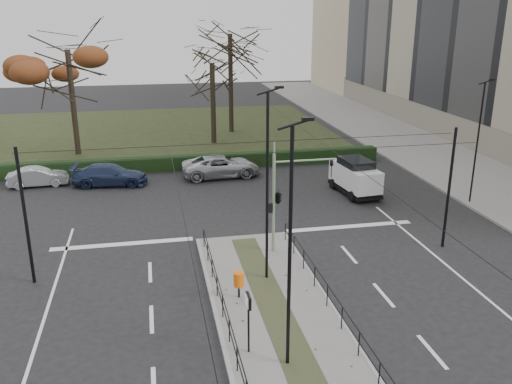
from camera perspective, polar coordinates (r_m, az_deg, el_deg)
ground at (r=23.58m, az=0.62°, el=-9.56°), size 140.00×140.00×0.00m
median_island at (r=21.42m, az=2.03°, el=-12.46°), size 4.40×15.00×0.14m
sidewalk_east at (r=49.15m, az=16.10°, el=4.75°), size 8.00×90.00×0.14m
park at (r=53.55m, az=-12.93°, el=6.06°), size 38.00×26.00×0.10m
hedge at (r=40.41m, az=-13.30°, el=2.75°), size 38.00×1.00×1.00m
median_railing at (r=20.89m, az=2.13°, el=-10.46°), size 4.14×13.24×0.92m
catenary at (r=23.68m, az=-0.16°, el=-0.41°), size 20.00×34.00×6.00m
traffic_light at (r=25.29m, az=2.49°, el=-0.37°), size 3.25×1.83×4.79m
litter_bin at (r=21.88m, az=-1.83°, el=-9.21°), size 0.42×0.42×1.09m
info_panel at (r=18.20m, az=-0.82°, el=-12.06°), size 0.12×0.56×2.15m
streetlamp_median_near at (r=16.55m, az=3.65°, el=-5.88°), size 0.68×0.14×8.10m
streetlamp_median_far at (r=22.14m, az=1.23°, el=0.66°), size 0.69×0.14×8.20m
streetlamp_sidewalk at (r=34.42m, az=22.30°, el=4.96°), size 0.61×0.13×7.33m
parked_car_second at (r=38.91m, az=-21.97°, el=1.50°), size 3.97×1.68×1.27m
parked_car_third at (r=37.57m, az=-15.13°, el=1.76°), size 5.13×2.57×1.43m
parked_car_fourth at (r=38.25m, az=-3.69°, el=2.74°), size 5.60×2.84×1.52m
white_van at (r=34.95m, az=10.39°, el=1.70°), size 2.31×4.38×2.29m
rust_tree at (r=45.33m, az=-19.24°, el=13.96°), size 8.80×8.80×10.84m
bare_tree_center at (r=51.80m, az=-2.74°, el=15.57°), size 7.42×7.42×12.08m
bare_tree_near at (r=47.29m, az=-4.64°, el=12.78°), size 5.76×5.76×9.16m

